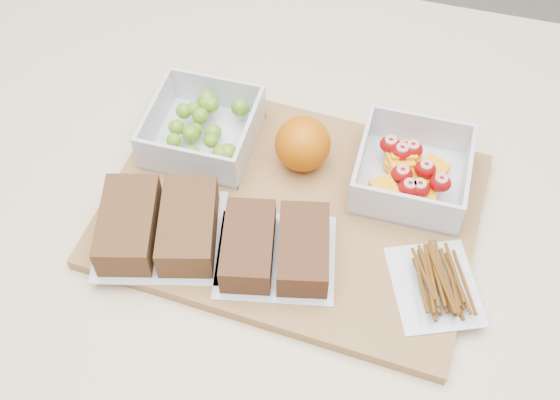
% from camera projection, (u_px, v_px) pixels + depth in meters
% --- Properties ---
extents(counter, '(1.20, 0.90, 0.90)m').
position_uv_depth(counter, '(288.00, 378.00, 1.17)').
color(counter, beige).
rests_on(counter, ground).
extents(cutting_board, '(0.44, 0.33, 0.02)m').
position_uv_depth(cutting_board, '(291.00, 210.00, 0.82)').
color(cutting_board, olive).
rests_on(cutting_board, counter).
extents(grape_container, '(0.12, 0.12, 0.05)m').
position_uv_depth(grape_container, '(205.00, 128.00, 0.85)').
color(grape_container, silver).
rests_on(grape_container, cutting_board).
extents(fruit_container, '(0.13, 0.13, 0.05)m').
position_uv_depth(fruit_container, '(411.00, 172.00, 0.81)').
color(fruit_container, silver).
rests_on(fruit_container, cutting_board).
extents(orange, '(0.07, 0.07, 0.07)m').
position_uv_depth(orange, '(303.00, 144.00, 0.82)').
color(orange, '#C75B04').
rests_on(orange, cutting_board).
extents(sandwich_bag_left, '(0.17, 0.16, 0.04)m').
position_uv_depth(sandwich_bag_left, '(159.00, 226.00, 0.77)').
color(sandwich_bag_left, silver).
rests_on(sandwich_bag_left, cutting_board).
extents(sandwich_bag_center, '(0.15, 0.14, 0.04)m').
position_uv_depth(sandwich_bag_center, '(276.00, 248.00, 0.75)').
color(sandwich_bag_center, silver).
rests_on(sandwich_bag_center, cutting_board).
extents(pretzel_bag, '(0.12, 0.13, 0.02)m').
position_uv_depth(pretzel_bag, '(436.00, 281.00, 0.74)').
color(pretzel_bag, silver).
rests_on(pretzel_bag, cutting_board).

